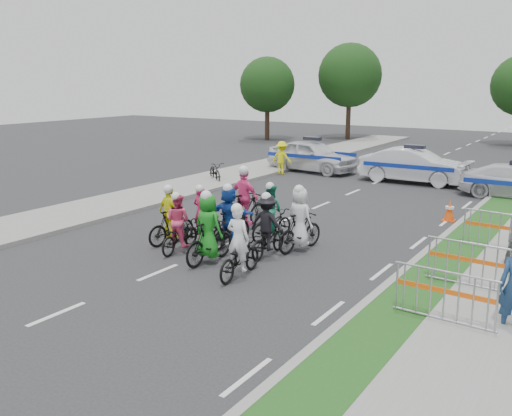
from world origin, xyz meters
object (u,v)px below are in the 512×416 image
Objects in this scene: marshal_hiviz at (282,158)px; police_car_0 at (312,156)px; barrier_0 at (444,299)px; cone_0 at (449,211)px; rider_2 at (179,229)px; rider_8 at (271,218)px; rider_5 at (230,220)px; police_car_1 at (414,166)px; rider_4 at (268,231)px; tree_3 at (350,75)px; tree_0 at (267,85)px; rider_1 at (209,235)px; rider_6 at (202,222)px; rider_9 at (245,206)px; barrier_2 at (499,233)px; parked_bike at (215,172)px; rider_0 at (239,253)px; rider_3 at (171,221)px; rider_7 at (300,225)px; barrier_1 at (471,267)px.

police_car_0 is at bearing -122.11° from marshal_hiviz.
barrier_0 reaches higher than cone_0.
rider_2 is 0.96× the size of rider_8.
police_car_1 is (1.17, 12.85, 0.01)m from rider_5.
rider_4 is 31.52m from tree_3.
tree_0 is (-14.22, 25.26, 3.41)m from rider_5.
rider_1 is 14.27m from marshal_hiviz.
rider_2 is 7.46m from barrier_0.
rider_6 is at bearing 169.42° from police_car_1.
rider_8 is at bearing -126.93° from cone_0.
rider_9 reaches higher than rider_2.
barrier_0 is (11.58, -13.87, -0.25)m from marshal_hiviz.
barrier_2 is at bearing -46.43° from tree_0.
cone_0 is at bearing -60.24° from parked_bike.
parked_bike is (-6.00, 6.53, -0.33)m from rider_9.
rider_1 is at bearing 110.85° from marshal_hiviz.
rider_1 is (-1.26, 0.47, 0.14)m from rider_0.
rider_6 is 0.36× the size of police_car_0.
cone_0 is (6.01, 7.08, -0.33)m from rider_3.
rider_3 is at bearing -111.18° from parked_bike.
rider_3 is 0.87× the size of barrier_2.
rider_6 is at bearing -119.66° from rider_3.
marshal_hiviz reaches higher than cone_0.
rider_9 reaches higher than marshal_hiviz.
rider_2 is 1.44m from rider_5.
tree_3 is at bearing 46.25° from parked_bike.
rider_3 reaches higher than rider_6.
rider_1 is 2.11m from rider_3.
police_car_0 is (-2.61, 13.90, 0.13)m from rider_3.
rider_9 is 8.13m from barrier_0.
barrier_2 is (6.48, 3.50, -0.21)m from rider_5.
rider_9 is (0.36, 1.71, 0.22)m from rider_6.
rider_4 is 1.02m from rider_7.
police_car_1 is (-0.45, 14.76, 0.18)m from rider_0.
police_car_0 reaches higher than police_car_1.
tree_3 is (-15.70, 29.17, 4.33)m from barrier_1.
barrier_1 is at bearing -178.40° from rider_6.
tree_0 is at bearing 129.43° from barrier_1.
tree_0 is at bearing -59.02° from rider_1.
rider_5 is 0.98× the size of rider_7.
barrier_2 is 13.98m from parked_bike.
marshal_hiviz is 3.80m from parked_bike.
marshal_hiviz is at bearing -45.95° from rider_7.
rider_1 is at bearing 134.06° from rider_6.
rider_9 is 12.03m from police_car_0.
rider_5 is 7.82m from cone_0.
rider_5 is 13.91m from police_car_0.
parked_bike is (-7.23, 6.98, -0.20)m from rider_8.
police_car_1 is at bearing -82.77° from rider_8.
tree_3 is at bearing 31.48° from police_car_1.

